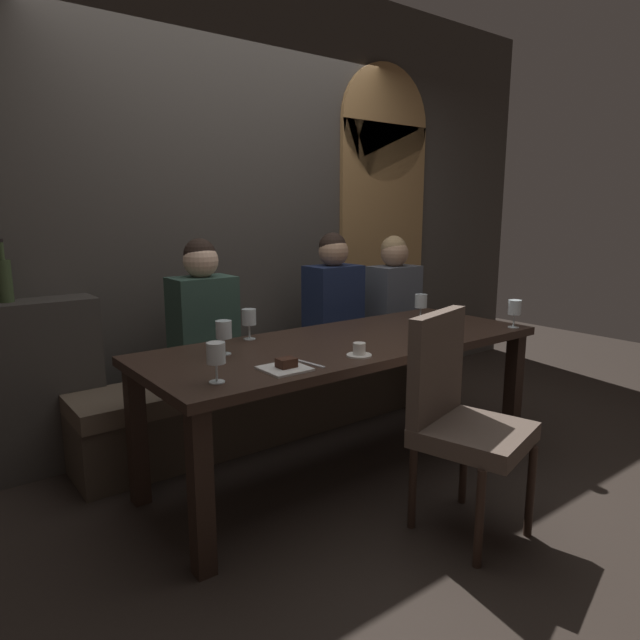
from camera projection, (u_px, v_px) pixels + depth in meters
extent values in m
plane|color=black|center=(346.00, 469.00, 3.09)|extent=(9.00, 9.00, 0.00)
cube|color=#423D38|center=(232.00, 198.00, 3.75)|extent=(6.00, 0.12, 3.00)
cube|color=olive|center=(382.00, 256.00, 4.59)|extent=(0.90, 0.05, 2.10)
cylinder|color=#A07545|center=(385.00, 123.00, 4.38)|extent=(0.90, 0.05, 0.90)
cube|color=black|center=(201.00, 493.00, 2.13)|extent=(0.08, 0.08, 0.69)
cube|color=black|center=(513.00, 390.00, 3.36)|extent=(0.08, 0.08, 0.69)
cube|color=black|center=(137.00, 436.00, 2.68)|extent=(0.08, 0.08, 0.69)
cube|color=black|center=(426.00, 365.00, 3.91)|extent=(0.08, 0.08, 0.69)
cube|color=#302119|center=(347.00, 344.00, 2.95)|extent=(2.20, 0.84, 0.04)
cube|color=#40352A|center=(277.00, 405.00, 3.60)|extent=(2.50, 0.40, 0.35)
cube|color=brown|center=(276.00, 372.00, 3.55)|extent=(2.50, 0.44, 0.10)
cylinder|color=#302119|center=(479.00, 519.00, 2.20)|extent=(0.04, 0.04, 0.42)
cylinder|color=#302119|center=(531.00, 492.00, 2.42)|extent=(0.04, 0.04, 0.42)
cylinder|color=#302119|center=(413.00, 484.00, 2.48)|extent=(0.04, 0.04, 0.42)
cylinder|color=#302119|center=(464.00, 462.00, 2.70)|extent=(0.04, 0.04, 0.42)
cube|color=brown|center=(474.00, 435.00, 2.40)|extent=(0.54, 0.54, 0.08)
cube|color=brown|center=(436.00, 365.00, 2.46)|extent=(0.44, 0.17, 0.48)
cube|color=#2D473D|center=(204.00, 328.00, 3.22)|extent=(0.36, 0.24, 0.60)
sphere|color=#DBB293|center=(201.00, 261.00, 3.14)|extent=(0.20, 0.20, 0.20)
sphere|color=black|center=(200.00, 254.00, 3.15)|extent=(0.18, 0.18, 0.18)
cube|color=#192342|center=(333.00, 310.00, 3.76)|extent=(0.36, 0.24, 0.61)
sphere|color=tan|center=(334.00, 252.00, 3.68)|extent=(0.20, 0.20, 0.20)
sphere|color=black|center=(333.00, 246.00, 3.68)|extent=(0.18, 0.18, 0.18)
cube|color=#4C515B|center=(393.00, 305.00, 4.07)|extent=(0.36, 0.24, 0.57)
sphere|color=tan|center=(395.00, 253.00, 4.00)|extent=(0.20, 0.20, 0.20)
sphere|color=#9E7F56|center=(394.00, 248.00, 4.00)|extent=(0.18, 0.18, 0.18)
cylinder|color=#384728|center=(4.00, 281.00, 2.85)|extent=(0.08, 0.08, 0.22)
cylinder|color=#384728|center=(1.00, 251.00, 2.82)|extent=(0.03, 0.03, 0.09)
cylinder|color=black|center=(0.00, 240.00, 2.81)|extent=(0.03, 0.03, 0.02)
cylinder|color=silver|center=(225.00, 354.00, 2.65)|extent=(0.06, 0.06, 0.00)
cylinder|color=silver|center=(224.00, 346.00, 2.65)|extent=(0.01, 0.01, 0.07)
cylinder|color=silver|center=(224.00, 329.00, 2.63)|extent=(0.08, 0.08, 0.08)
cylinder|color=maroon|center=(224.00, 333.00, 2.63)|extent=(0.07, 0.07, 0.04)
cylinder|color=silver|center=(250.00, 339.00, 2.97)|extent=(0.06, 0.06, 0.00)
cylinder|color=silver|center=(249.00, 332.00, 2.96)|extent=(0.01, 0.01, 0.07)
cylinder|color=silver|center=(249.00, 317.00, 2.94)|extent=(0.08, 0.08, 0.08)
cylinder|color=maroon|center=(249.00, 321.00, 2.95)|extent=(0.07, 0.07, 0.03)
cylinder|color=silver|center=(217.00, 382.00, 2.22)|extent=(0.06, 0.06, 0.00)
cylinder|color=silver|center=(217.00, 372.00, 2.21)|extent=(0.01, 0.01, 0.07)
cylinder|color=silver|center=(216.00, 353.00, 2.19)|extent=(0.08, 0.08, 0.08)
cylinder|color=maroon|center=(216.00, 358.00, 2.20)|extent=(0.07, 0.07, 0.04)
cylinder|color=silver|center=(513.00, 327.00, 3.27)|extent=(0.06, 0.06, 0.00)
cylinder|color=silver|center=(514.00, 321.00, 3.26)|extent=(0.01, 0.01, 0.07)
cylinder|color=silver|center=(515.00, 307.00, 3.24)|extent=(0.08, 0.08, 0.08)
cylinder|color=silver|center=(420.00, 320.00, 3.50)|extent=(0.06, 0.06, 0.00)
cylinder|color=silver|center=(421.00, 313.00, 3.49)|extent=(0.01, 0.01, 0.07)
cylinder|color=silver|center=(421.00, 301.00, 3.47)|extent=(0.08, 0.08, 0.08)
cylinder|color=white|center=(359.00, 355.00, 2.62)|extent=(0.12, 0.12, 0.01)
cylinder|color=white|center=(359.00, 349.00, 2.61)|extent=(0.06, 0.06, 0.06)
cylinder|color=brown|center=(359.00, 344.00, 2.61)|extent=(0.05, 0.05, 0.01)
cube|color=white|center=(285.00, 369.00, 2.39)|extent=(0.19, 0.19, 0.01)
cube|color=#381E14|center=(286.00, 363.00, 2.39)|extent=(0.08, 0.06, 0.04)
cube|color=silver|center=(310.00, 364.00, 2.48)|extent=(0.04, 0.17, 0.01)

